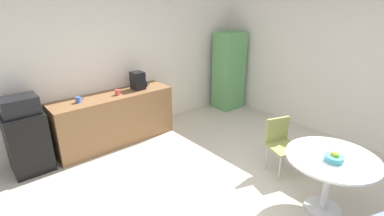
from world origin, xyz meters
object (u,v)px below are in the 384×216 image
at_px(fruit_bowl, 334,157).
at_px(mug_white, 146,84).
at_px(mug_green, 118,92).
at_px(round_table, 330,168).
at_px(mini_fridge, 28,142).
at_px(locker_cabinet, 229,71).
at_px(mug_red, 78,100).
at_px(microwave, 19,106).
at_px(chair_olive, 280,139).
at_px(coffee_maker, 138,80).

height_order(fruit_bowl, mug_white, mug_white).
bearing_deg(fruit_bowl, mug_green, 106.75).
bearing_deg(round_table, fruit_bowl, -147.63).
distance_m(mini_fridge, mug_white, 2.16).
relative_size(round_table, mug_green, 8.16).
relative_size(locker_cabinet, mug_white, 13.61).
xyz_separation_m(fruit_bowl, mug_white, (-0.36, 3.42, 0.15)).
height_order(locker_cabinet, mug_red, locker_cabinet).
height_order(microwave, chair_olive, microwave).
distance_m(mug_white, coffee_maker, 0.22).
height_order(mug_green, coffee_maker, coffee_maker).
bearing_deg(round_table, microwave, 127.36).
height_order(mini_fridge, microwave, microwave).
distance_m(chair_olive, mug_red, 3.20).
bearing_deg(coffee_maker, chair_olive, -68.91).
relative_size(mini_fridge, fruit_bowl, 4.36).
height_order(mug_red, coffee_maker, coffee_maker).
relative_size(mug_white, coffee_maker, 0.40).
bearing_deg(mug_green, fruit_bowl, -73.25).
relative_size(fruit_bowl, mug_green, 1.63).
bearing_deg(mug_green, microwave, 177.26).
distance_m(chair_olive, coffee_maker, 2.67).
distance_m(locker_cabinet, coffee_maker, 2.33).
distance_m(fruit_bowl, coffee_maker, 3.43).
relative_size(mini_fridge, microwave, 1.91).
bearing_deg(locker_cabinet, microwave, 178.65).
height_order(mug_green, mug_red, same).
bearing_deg(round_table, chair_olive, 70.49).
relative_size(mini_fridge, round_table, 0.87).
relative_size(locker_cabinet, chair_olive, 2.12).
xyz_separation_m(round_table, mug_green, (-1.07, 3.26, 0.34)).
bearing_deg(fruit_bowl, mug_red, 116.09).
relative_size(mini_fridge, coffee_maker, 2.86).
bearing_deg(microwave, fruit_bowl, -53.86).
height_order(chair_olive, mug_red, mug_red).
xyz_separation_m(mini_fridge, microwave, (0.00, 0.00, 0.59)).
distance_m(locker_cabinet, mug_white, 2.14).
bearing_deg(fruit_bowl, coffee_maker, 99.24).
distance_m(microwave, round_table, 4.21).
distance_m(microwave, fruit_bowl, 4.19).
xyz_separation_m(microwave, coffee_maker, (1.92, 0.00, 0.01)).
height_order(locker_cabinet, mug_green, locker_cabinet).
distance_m(microwave, mug_red, 0.82).
relative_size(round_table, fruit_bowl, 5.01).
bearing_deg(mug_red, round_table, -62.54).
distance_m(microwave, chair_olive, 3.80).
xyz_separation_m(microwave, locker_cabinet, (4.24, -0.10, -0.17)).
xyz_separation_m(microwave, fruit_bowl, (2.47, -3.38, -0.25)).
relative_size(chair_olive, mug_red, 6.43).
relative_size(locker_cabinet, fruit_bowl, 8.36).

